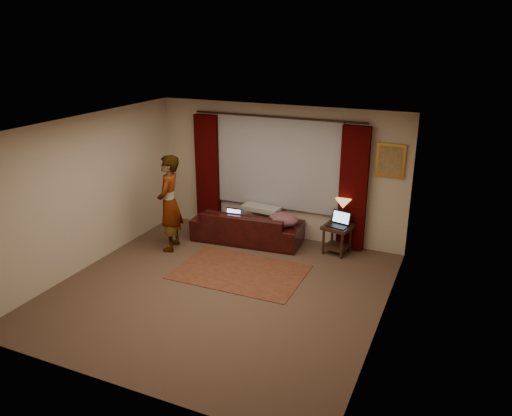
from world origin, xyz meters
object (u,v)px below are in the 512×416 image
(laptop_sofa, at_px, (231,216))
(laptop_table, at_px, (338,220))
(end_table, at_px, (337,239))
(tiffany_lamp, at_px, (343,211))
(person, at_px, (169,203))
(sofa, at_px, (247,220))

(laptop_sofa, bearing_deg, laptop_table, 6.92)
(end_table, relative_size, tiffany_lamp, 1.17)
(end_table, height_order, person, person)
(end_table, bearing_deg, laptop_sofa, -169.78)
(end_table, bearing_deg, person, -160.04)
(laptop_table, distance_m, person, 3.08)
(laptop_sofa, xyz_separation_m, laptop_table, (1.99, 0.30, 0.13))
(laptop_table, bearing_deg, sofa, -164.27)
(end_table, height_order, tiffany_lamp, tiffany_lamp)
(laptop_sofa, xyz_separation_m, person, (-0.91, -0.70, 0.36))
(tiffany_lamp, relative_size, laptop_table, 1.18)
(sofa, relative_size, tiffany_lamp, 4.54)
(laptop_sofa, relative_size, tiffany_lamp, 0.75)
(tiffany_lamp, height_order, person, person)
(end_table, relative_size, person, 0.30)
(tiffany_lamp, bearing_deg, laptop_table, -98.29)
(laptop_sofa, height_order, laptop_table, laptop_table)
(tiffany_lamp, bearing_deg, person, -157.71)
(laptop_sofa, height_order, end_table, laptop_sofa)
(tiffany_lamp, bearing_deg, end_table, -104.94)
(person, bearing_deg, tiffany_lamp, 96.11)
(laptop_sofa, bearing_deg, sofa, 40.48)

